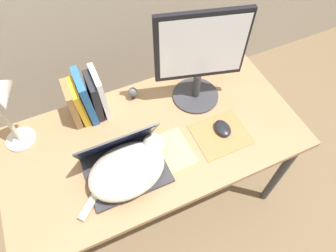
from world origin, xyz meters
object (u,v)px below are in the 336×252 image
Objects in this scene: external_monitor at (200,58)px; notepad at (171,152)px; book_row at (86,98)px; desk_lamp at (6,108)px; webcam at (132,93)px; cat at (129,169)px; computer_mouse at (223,128)px; laptop at (124,162)px.

notepad is (-0.25, -0.24, -0.25)m from external_monitor.
book_row is 0.33m from desk_lamp.
book_row is at bearing -178.68° from webcam.
notepad is (0.20, 0.04, -0.07)m from cat.
desk_lamp is at bearing -170.80° from book_row.
external_monitor reaches higher than cat.
book_row is 1.19× the size of notepad.
laptop is at bearing 179.11° from computer_mouse.
desk_lamp is at bearing 159.96° from computer_mouse.
laptop is 0.55m from external_monitor.
computer_mouse is 0.63m from book_row.
computer_mouse is at bearing 1.55° from notepad.
laptop is 0.47m from computer_mouse.
book_row is at bearing 98.26° from cat.
cat is 1.72× the size of book_row.
cat is 0.52m from desk_lamp.
cat is at bearing -44.28° from desk_lamp.
notepad is at bearing -53.80° from book_row.
cat reaches higher than computer_mouse.
notepad is (-0.27, -0.01, -0.01)m from computer_mouse.
external_monitor is 0.54m from book_row.
laptop reaches higher than cat.
external_monitor is 6.95× the size of webcam.
book_row is at bearing 146.61° from computer_mouse.
notepad is at bearing -135.84° from external_monitor.
external_monitor is 1.97× the size of book_row.
desk_lamp is 1.89× the size of notepad.
external_monitor is (0.45, 0.28, 0.19)m from cat.
external_monitor is at bearing 31.56° from cat.
laptop is 1.61× the size of notepad.
desk_lamp reaches higher than laptop.
laptop reaches higher than webcam.
notepad is (0.55, -0.30, -0.25)m from desk_lamp.
external_monitor is 0.43m from notepad.
laptop is 0.38m from webcam.
book_row is (-0.51, 0.11, -0.15)m from external_monitor.
computer_mouse is 1.37× the size of webcam.
computer_mouse is 0.47m from webcam.
desk_lamp is at bearing 175.35° from external_monitor.
book_row is at bearing 126.20° from notepad.
cat is 2.05× the size of notepad.
cat reaches higher than notepad.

